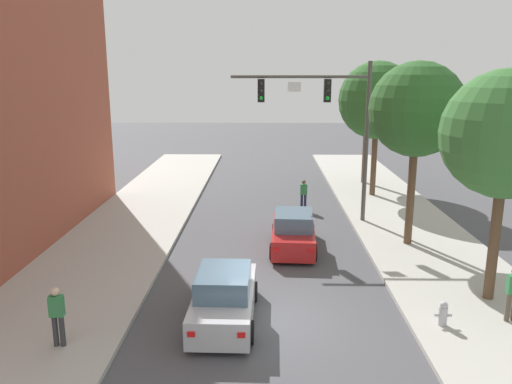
{
  "coord_description": "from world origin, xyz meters",
  "views": [
    {
      "loc": [
        -0.15,
        -13.74,
        7.14
      ],
      "look_at": [
        -0.55,
        7.95,
        2.0
      ],
      "focal_mm": 35.49,
      "sensor_mm": 36.0,
      "label": 1
    }
  ],
  "objects_px": {
    "street_tree_nearest": "(506,135)",
    "fire_hydrant": "(443,313)",
    "car_following_silver": "(224,298)",
    "street_tree_third": "(377,101)",
    "traffic_signal_mast": "(329,112)",
    "street_tree_second": "(417,110)",
    "pedestrian_sidewalk_left_walker": "(57,314)",
    "street_tree_farthest": "(368,96)",
    "pedestrian_crossing_road": "(304,193)",
    "car_lead_red": "(293,232)"
  },
  "relations": [
    {
      "from": "fire_hydrant",
      "to": "street_tree_farthest",
      "type": "xyz_separation_m",
      "value": [
        1.38,
        19.18,
        5.2
      ]
    },
    {
      "from": "street_tree_third",
      "to": "fire_hydrant",
      "type": "bearing_deg",
      "value": -94.5
    },
    {
      "from": "car_following_silver",
      "to": "street_tree_nearest",
      "type": "height_order",
      "value": "street_tree_nearest"
    },
    {
      "from": "pedestrian_sidewalk_left_walker",
      "to": "street_tree_farthest",
      "type": "height_order",
      "value": "street_tree_farthest"
    },
    {
      "from": "car_lead_red",
      "to": "street_tree_nearest",
      "type": "xyz_separation_m",
      "value": [
        5.94,
        -4.9,
        4.63
      ]
    },
    {
      "from": "traffic_signal_mast",
      "to": "street_tree_second",
      "type": "bearing_deg",
      "value": -47.96
    },
    {
      "from": "street_tree_nearest",
      "to": "fire_hydrant",
      "type": "bearing_deg",
      "value": -138.59
    },
    {
      "from": "street_tree_nearest",
      "to": "street_tree_farthest",
      "type": "height_order",
      "value": "street_tree_farthest"
    },
    {
      "from": "pedestrian_crossing_road",
      "to": "street_tree_second",
      "type": "xyz_separation_m",
      "value": [
        3.95,
        -5.73,
        4.78
      ]
    },
    {
      "from": "pedestrian_sidewalk_left_walker",
      "to": "pedestrian_crossing_road",
      "type": "relative_size",
      "value": 1.0
    },
    {
      "from": "car_lead_red",
      "to": "fire_hydrant",
      "type": "height_order",
      "value": "car_lead_red"
    },
    {
      "from": "car_following_silver",
      "to": "street_tree_farthest",
      "type": "height_order",
      "value": "street_tree_farthest"
    },
    {
      "from": "street_tree_nearest",
      "to": "street_tree_third",
      "type": "distance_m",
      "value": 14.0
    },
    {
      "from": "street_tree_third",
      "to": "traffic_signal_mast",
      "type": "bearing_deg",
      "value": -122.32
    },
    {
      "from": "car_following_silver",
      "to": "pedestrian_sidewalk_left_walker",
      "type": "xyz_separation_m",
      "value": [
        -4.19,
        -1.76,
        0.34
      ]
    },
    {
      "from": "pedestrian_crossing_road",
      "to": "street_tree_nearest",
      "type": "distance_m",
      "value": 12.9
    },
    {
      "from": "street_tree_nearest",
      "to": "pedestrian_sidewalk_left_walker",
      "type": "bearing_deg",
      "value": -165.96
    },
    {
      "from": "street_tree_second",
      "to": "street_tree_third",
      "type": "height_order",
      "value": "street_tree_third"
    },
    {
      "from": "pedestrian_sidewalk_left_walker",
      "to": "pedestrian_crossing_road",
      "type": "xyz_separation_m",
      "value": [
        7.41,
        14.13,
        -0.15
      ]
    },
    {
      "from": "car_following_silver",
      "to": "street_tree_second",
      "type": "xyz_separation_m",
      "value": [
        7.18,
        6.64,
        4.97
      ]
    },
    {
      "from": "street_tree_third",
      "to": "pedestrian_sidewalk_left_walker",
      "type": "bearing_deg",
      "value": -124.31
    },
    {
      "from": "street_tree_nearest",
      "to": "street_tree_farthest",
      "type": "bearing_deg",
      "value": 92.26
    },
    {
      "from": "pedestrian_crossing_road",
      "to": "car_following_silver",
      "type": "bearing_deg",
      "value": -104.61
    },
    {
      "from": "car_following_silver",
      "to": "street_tree_third",
      "type": "bearing_deg",
      "value": 64.01
    },
    {
      "from": "pedestrian_sidewalk_left_walker",
      "to": "fire_hydrant",
      "type": "distance_m",
      "value": 10.52
    },
    {
      "from": "pedestrian_crossing_road",
      "to": "street_tree_third",
      "type": "distance_m",
      "value": 6.99
    },
    {
      "from": "traffic_signal_mast",
      "to": "street_tree_farthest",
      "type": "relative_size",
      "value": 1.02
    },
    {
      "from": "pedestrian_sidewalk_left_walker",
      "to": "street_tree_third",
      "type": "xyz_separation_m",
      "value": [
        11.66,
        17.09,
        4.54
      ]
    },
    {
      "from": "car_lead_red",
      "to": "pedestrian_sidewalk_left_walker",
      "type": "distance_m",
      "value": 10.36
    },
    {
      "from": "car_lead_red",
      "to": "street_tree_nearest",
      "type": "bearing_deg",
      "value": -39.53
    },
    {
      "from": "car_following_silver",
      "to": "fire_hydrant",
      "type": "relative_size",
      "value": 5.93
    },
    {
      "from": "street_tree_second",
      "to": "street_tree_farthest",
      "type": "bearing_deg",
      "value": 87.94
    },
    {
      "from": "car_lead_red",
      "to": "car_following_silver",
      "type": "relative_size",
      "value": 1.01
    },
    {
      "from": "car_following_silver",
      "to": "pedestrian_crossing_road",
      "type": "xyz_separation_m",
      "value": [
        3.22,
        12.36,
        0.19
      ]
    },
    {
      "from": "car_lead_red",
      "to": "pedestrian_sidewalk_left_walker",
      "type": "bearing_deg",
      "value": -129.19
    },
    {
      "from": "car_lead_red",
      "to": "street_tree_third",
      "type": "distance_m",
      "value": 11.5
    },
    {
      "from": "pedestrian_sidewalk_left_walker",
      "to": "street_tree_nearest",
      "type": "relative_size",
      "value": 0.23
    },
    {
      "from": "car_following_silver",
      "to": "street_tree_second",
      "type": "distance_m",
      "value": 10.97
    },
    {
      "from": "pedestrian_crossing_road",
      "to": "street_tree_farthest",
      "type": "height_order",
      "value": "street_tree_farthest"
    },
    {
      "from": "fire_hydrant",
      "to": "street_tree_nearest",
      "type": "height_order",
      "value": "street_tree_nearest"
    },
    {
      "from": "car_following_silver",
      "to": "pedestrian_crossing_road",
      "type": "distance_m",
      "value": 12.78
    },
    {
      "from": "car_lead_red",
      "to": "street_tree_second",
      "type": "relative_size",
      "value": 0.58
    },
    {
      "from": "car_lead_red",
      "to": "pedestrian_crossing_road",
      "type": "xyz_separation_m",
      "value": [
        0.87,
        6.1,
        0.19
      ]
    },
    {
      "from": "traffic_signal_mast",
      "to": "street_tree_second",
      "type": "distance_m",
      "value": 4.58
    },
    {
      "from": "traffic_signal_mast",
      "to": "fire_hydrant",
      "type": "relative_size",
      "value": 10.42
    },
    {
      "from": "street_tree_nearest",
      "to": "street_tree_third",
      "type": "bearing_deg",
      "value": 93.37
    },
    {
      "from": "pedestrian_sidewalk_left_walker",
      "to": "street_tree_farthest",
      "type": "relative_size",
      "value": 0.22
    },
    {
      "from": "traffic_signal_mast",
      "to": "pedestrian_crossing_road",
      "type": "height_order",
      "value": "traffic_signal_mast"
    },
    {
      "from": "traffic_signal_mast",
      "to": "pedestrian_sidewalk_left_walker",
      "type": "bearing_deg",
      "value": -125.17
    },
    {
      "from": "traffic_signal_mast",
      "to": "car_following_silver",
      "type": "bearing_deg",
      "value": -112.33
    }
  ]
}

